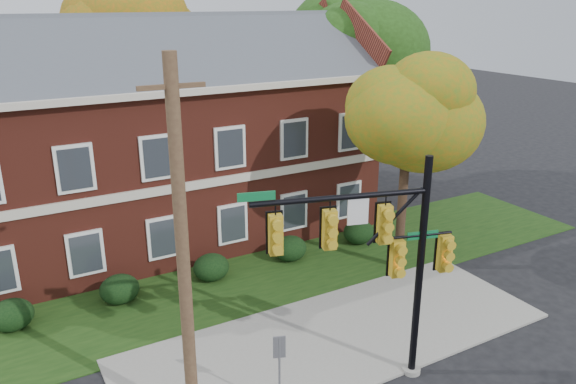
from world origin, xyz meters
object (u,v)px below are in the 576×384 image
hedge_right (290,248)px  sign_post (279,361)px  utility_pole (183,256)px  apartment_building (161,128)px  hedge_left (120,289)px  hedge_far_left (11,315)px  tree_far_rear (136,28)px  hedge_center (211,267)px  hedge_far_right (359,232)px  tree_near_right (416,103)px  tree_right_rear (362,43)px  traffic_signal (381,249)px

hedge_right → sign_post: sign_post is taller
utility_pole → sign_post: bearing=-14.1°
apartment_building → hedge_right: 7.73m
hedge_left → hedge_right: same height
hedge_far_left → tree_far_rear: (8.34, 13.09, 8.32)m
hedge_center → hedge_right: 3.50m
hedge_center → hedge_far_right: size_ratio=1.00×
tree_far_rear → sign_post: bearing=-97.0°
apartment_building → hedge_far_left: (-7.00, -5.25, -4.46)m
hedge_center → tree_near_right: 9.90m
hedge_left → tree_near_right: tree_near_right is taller
hedge_far_left → tree_far_rear: 17.61m
tree_right_rear → tree_far_rear: bearing=145.0°
hedge_center → hedge_right: bearing=0.0°
tree_right_rear → tree_far_rear: (-9.97, 6.98, 0.72)m
hedge_center → sign_post: size_ratio=0.63×
hedge_left → hedge_far_right: size_ratio=1.00×
hedge_right → tree_far_rear: size_ratio=0.12×
hedge_center → tree_right_rear: 14.94m
traffic_signal → hedge_right: bearing=93.5°
hedge_right → tree_near_right: bearing=-37.3°
hedge_center → utility_pole: size_ratio=0.15×
hedge_left → hedge_center: size_ratio=1.00×
hedge_center → tree_far_rear: tree_far_rear is taller
hedge_far_right → utility_pole: bearing=-145.8°
hedge_left → tree_far_rear: size_ratio=0.12×
hedge_far_left → tree_far_rear: tree_far_rear is taller
sign_post → tree_right_rear: bearing=68.2°
hedge_far_left → tree_right_rear: 20.75m
tree_near_right → traffic_signal: size_ratio=1.31×
hedge_center → hedge_right: same height
hedge_right → utility_pole: 10.69m
tree_far_rear → hedge_far_left: bearing=-122.5°
hedge_left → hedge_far_right: (10.50, 0.00, 0.00)m
hedge_far_left → hedge_left: same height
hedge_left → tree_far_rear: tree_far_rear is taller
hedge_far_left → hedge_far_right: same height
hedge_left → hedge_far_right: 10.50m
hedge_far_left → sign_post: bearing=-53.0°
hedge_right → traffic_signal: 8.81m
hedge_far_left → hedge_left: size_ratio=1.00×
tree_near_right → utility_pole: bearing=-158.3°
tree_near_right → traffic_signal: 7.88m
hedge_right → tree_far_rear: bearing=99.4°
hedge_right → sign_post: size_ratio=0.63×
hedge_far_right → traffic_signal: size_ratio=0.21×
hedge_far_right → hedge_far_left: bearing=180.0°
hedge_left → hedge_far_right: bearing=0.0°
tree_right_rear → tree_far_rear: size_ratio=0.92×
apartment_building → tree_far_rear: (1.34, 7.84, 3.86)m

